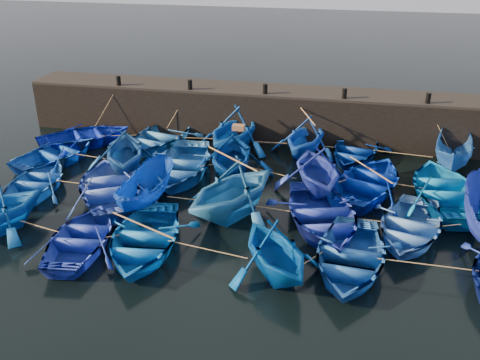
% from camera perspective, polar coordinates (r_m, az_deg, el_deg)
% --- Properties ---
extents(ground, '(120.00, 120.00, 0.00)m').
position_cam_1_polar(ground, '(20.17, -1.84, -5.65)').
color(ground, black).
rests_on(ground, ground).
extents(quay_wall, '(26.00, 2.50, 2.50)m').
position_cam_1_polar(quay_wall, '(29.06, 2.92, 7.08)').
color(quay_wall, black).
rests_on(quay_wall, ground).
extents(quay_top, '(26.00, 2.50, 0.12)m').
position_cam_1_polar(quay_top, '(28.67, 2.98, 9.57)').
color(quay_top, black).
rests_on(quay_top, quay_wall).
extents(bollard_0, '(0.24, 0.24, 0.50)m').
position_cam_1_polar(bollard_0, '(29.98, -12.83, 10.30)').
color(bollard_0, black).
rests_on(bollard_0, quay_top).
extents(bollard_1, '(0.24, 0.24, 0.50)m').
position_cam_1_polar(bollard_1, '(28.60, -5.36, 10.09)').
color(bollard_1, black).
rests_on(bollard_1, quay_top).
extents(bollard_2, '(0.24, 0.24, 0.50)m').
position_cam_1_polar(bollard_2, '(27.73, 2.70, 9.68)').
color(bollard_2, black).
rests_on(bollard_2, quay_top).
extents(bollard_3, '(0.24, 0.24, 0.50)m').
position_cam_1_polar(bollard_3, '(27.43, 11.08, 9.06)').
color(bollard_3, black).
rests_on(bollard_3, quay_top).
extents(bollard_4, '(0.24, 0.24, 0.50)m').
position_cam_1_polar(bollard_4, '(27.70, 19.44, 8.24)').
color(bollard_4, black).
rests_on(bollard_4, quay_top).
extents(boat_0, '(5.82, 5.63, 0.98)m').
position_cam_1_polar(boat_0, '(29.12, -16.23, 4.53)').
color(boat_0, '#05199C').
rests_on(boat_0, ground).
extents(boat_1, '(4.50, 5.62, 1.04)m').
position_cam_1_polar(boat_1, '(28.12, -8.60, 4.60)').
color(boat_1, blue).
rests_on(boat_1, ground).
extents(boat_2, '(4.79, 5.22, 2.32)m').
position_cam_1_polar(boat_2, '(27.04, -0.64, 5.48)').
color(boat_2, '#0A49A7').
rests_on(boat_2, ground).
extents(boat_3, '(4.26, 4.64, 2.06)m').
position_cam_1_polar(boat_3, '(26.70, 7.02, 4.72)').
color(boat_3, blue).
rests_on(boat_3, ground).
extents(boat_4, '(4.10, 5.05, 0.92)m').
position_cam_1_polar(boat_4, '(26.79, 12.11, 3.09)').
color(boat_4, navy).
rests_on(boat_4, ground).
extents(boat_5, '(2.43, 4.64, 1.71)m').
position_cam_1_polar(boat_5, '(26.85, 21.85, 2.72)').
color(boat_5, '#1D529B').
rests_on(boat_5, ground).
extents(boat_6, '(4.80, 5.43, 0.93)m').
position_cam_1_polar(boat_6, '(27.28, -18.97, 2.66)').
color(boat_6, '#0B40B8').
rests_on(boat_6, ground).
extents(boat_7, '(4.89, 5.23, 2.22)m').
position_cam_1_polar(boat_7, '(25.17, -12.15, 3.20)').
color(boat_7, navy).
rests_on(boat_7, ground).
extents(boat_8, '(4.29, 5.71, 1.13)m').
position_cam_1_polar(boat_8, '(24.54, -6.34, 1.65)').
color(boat_8, blue).
rests_on(boat_8, ground).
extents(boat_9, '(4.30, 4.82, 2.31)m').
position_cam_1_polar(boat_9, '(24.04, -0.85, 2.83)').
color(boat_9, navy).
rests_on(boat_9, ground).
extents(boat_10, '(4.68, 5.07, 2.21)m').
position_cam_1_polar(boat_10, '(22.91, 8.30, 1.21)').
color(boat_10, '#1F34B4').
rests_on(boat_10, ground).
extents(boat_11, '(5.34, 6.18, 1.07)m').
position_cam_1_polar(boat_11, '(23.50, 13.60, -0.14)').
color(boat_11, '#002092').
rests_on(boat_11, ground).
extents(boat_12, '(4.55, 5.92, 1.14)m').
position_cam_1_polar(boat_12, '(23.64, 21.10, -0.98)').
color(boat_12, '#0467BE').
rests_on(boat_12, ground).
extents(boat_13, '(3.31, 4.44, 0.88)m').
position_cam_1_polar(boat_13, '(24.70, -20.76, -0.10)').
color(boat_13, '#144AA0').
rests_on(boat_13, ground).
extents(boat_14, '(5.98, 6.58, 1.12)m').
position_cam_1_polar(boat_14, '(23.00, -13.66, -0.67)').
color(boat_14, blue).
rests_on(boat_14, ground).
extents(boat_15, '(1.88, 4.17, 1.57)m').
position_cam_1_polar(boat_15, '(21.95, -10.06, -0.98)').
color(boat_15, '#0634A4').
rests_on(boat_15, ground).
extents(boat_16, '(5.83, 6.06, 2.46)m').
position_cam_1_polar(boat_16, '(20.69, -0.83, -0.90)').
color(boat_16, '#1C609A').
rests_on(boat_16, ground).
extents(boat_17, '(5.18, 6.20, 1.11)m').
position_cam_1_polar(boat_17, '(20.46, 8.71, -3.69)').
color(boat_17, navy).
rests_on(boat_17, ground).
extents(boat_18, '(4.31, 5.28, 0.96)m').
position_cam_1_polar(boat_18, '(20.61, 17.65, -4.70)').
color(boat_18, blue).
rests_on(boat_18, ground).
extents(boat_21, '(3.56, 4.65, 0.90)m').
position_cam_1_polar(boat_21, '(19.85, -16.48, -5.86)').
color(boat_21, '#1A2F9D').
rests_on(boat_21, ground).
extents(boat_22, '(4.10, 5.35, 1.03)m').
position_cam_1_polar(boat_22, '(19.13, -10.25, -6.17)').
color(boat_22, blue).
rests_on(boat_22, ground).
extents(boat_23, '(4.78, 4.93, 1.98)m').
position_cam_1_polar(boat_23, '(17.38, 3.77, -7.47)').
color(boat_23, '#004596').
rests_on(boat_23, ground).
extents(boat_24, '(3.87, 5.15, 1.02)m').
position_cam_1_polar(boat_24, '(18.28, 11.58, -7.98)').
color(boat_24, '#154995').
rests_on(boat_24, ground).
extents(wooden_crate, '(0.53, 0.36, 0.23)m').
position_cam_1_polar(wooden_crate, '(23.52, -0.16, 5.63)').
color(wooden_crate, brown).
rests_on(wooden_crate, boat_9).
extents(mooring_ropes, '(18.40, 11.83, 2.10)m').
position_cam_1_polar(mooring_ropes, '(23.98, 1.47, 2.00)').
color(mooring_ropes, tan).
rests_on(mooring_ropes, ground).
extents(loose_oars, '(10.06, 12.01, 1.49)m').
position_cam_1_polar(loose_oars, '(21.84, 3.34, 1.87)').
color(loose_oars, '#99724C').
rests_on(loose_oars, ground).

